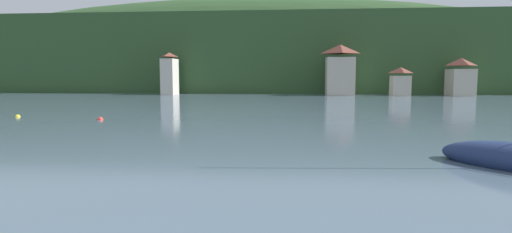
# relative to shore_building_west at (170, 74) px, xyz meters

# --- Properties ---
(wooded_hillside) EXTENTS (352.00, 60.01, 47.70)m
(wooded_hillside) POSITION_rel_shore_building_west_xyz_m (19.71, 39.88, 3.72)
(wooded_hillside) COLOR #2D4C28
(wooded_hillside) RESTS_ON ground_plane
(shore_building_west) EXTENTS (3.17, 5.58, 10.05)m
(shore_building_west) POSITION_rel_shore_building_west_xyz_m (0.00, 0.00, 0.00)
(shore_building_west) COLOR beige
(shore_building_west) RESTS_ON ground_plane
(shore_building_westcentral) EXTENTS (6.61, 6.18, 11.68)m
(shore_building_westcentral) POSITION_rel_shore_building_west_xyz_m (40.31, 0.29, 0.76)
(shore_building_westcentral) COLOR #BCB29E
(shore_building_westcentral) RESTS_ON ground_plane
(shore_building_central) EXTENTS (4.15, 4.05, 6.46)m
(shore_building_central) POSITION_rel_shore_building_west_xyz_m (53.75, -0.73, -1.76)
(shore_building_central) COLOR #BCB29E
(shore_building_central) RESTS_ON ground_plane
(shore_building_eastcentral) EXTENTS (5.19, 5.96, 8.51)m
(shore_building_eastcentral) POSITION_rel_shore_building_west_xyz_m (67.18, 0.18, -0.77)
(shore_building_eastcentral) COLOR #BCB29E
(shore_building_eastcentral) RESTS_ON ground_plane
(mooring_buoy_mid) EXTENTS (0.55, 0.55, 0.55)m
(mooring_buoy_mid) POSITION_rel_shore_building_west_xyz_m (-1.41, -52.71, -4.90)
(mooring_buoy_mid) COLOR yellow
(mooring_buoy_mid) RESTS_ON ground_plane
(mooring_buoy_far) EXTENTS (0.58, 0.58, 0.58)m
(mooring_buoy_far) POSITION_rel_shore_building_west_xyz_m (9.15, -54.55, -4.90)
(mooring_buoy_far) COLOR red
(mooring_buoy_far) RESTS_ON ground_plane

